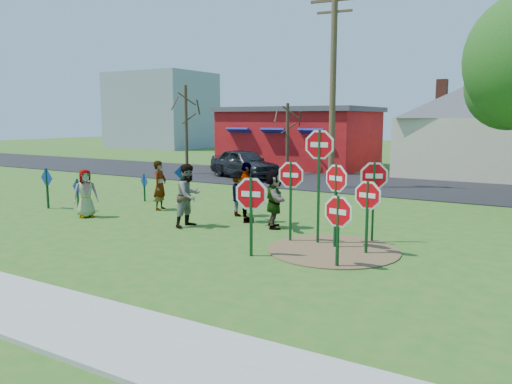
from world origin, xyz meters
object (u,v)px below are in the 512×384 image
at_px(stop_sign_b, 319,157).
at_px(stop_sign_d, 374,182).
at_px(stop_sign_a, 251,200).
at_px(utility_pole, 333,85).
at_px(person_a, 86,193).
at_px(suv, 244,163).
at_px(person_b, 160,185).
at_px(stop_sign_c, 336,187).

height_order(stop_sign_b, stop_sign_d, stop_sign_b).
relative_size(stop_sign_a, utility_pole, 0.22).
bearing_deg(stop_sign_b, person_a, 176.14).
height_order(suv, utility_pole, utility_pole).
distance_m(stop_sign_a, person_a, 7.14).
height_order(person_b, suv, person_b).
bearing_deg(person_a, utility_pole, 8.09).
xyz_separation_m(stop_sign_b, stop_sign_d, (1.15, 0.88, -0.66)).
bearing_deg(utility_pole, stop_sign_b, -69.64).
height_order(stop_sign_b, suv, stop_sign_b).
bearing_deg(stop_sign_a, stop_sign_b, 52.18).
distance_m(stop_sign_d, person_b, 7.93).
bearing_deg(utility_pole, person_b, -110.44).
distance_m(person_b, utility_pole, 9.58).
height_order(person_a, person_b, person_b).
bearing_deg(stop_sign_b, stop_sign_a, -123.78).
height_order(stop_sign_a, stop_sign_d, stop_sign_d).
xyz_separation_m(person_b, suv, (-2.33, 9.31, -0.05)).
distance_m(stop_sign_d, utility_pole, 10.63).
height_order(stop_sign_a, person_a, stop_sign_a).
height_order(stop_sign_c, person_a, stop_sign_c).
height_order(stop_sign_a, person_b, stop_sign_a).
distance_m(stop_sign_d, suv, 14.32).
bearing_deg(person_a, stop_sign_c, -56.69).
bearing_deg(stop_sign_a, person_a, 157.61).
relative_size(stop_sign_b, utility_pole, 0.34).
distance_m(person_a, suv, 11.61).
relative_size(stop_sign_a, suv, 0.44).
bearing_deg(person_a, stop_sign_b, -55.25).
height_order(stop_sign_c, suv, stop_sign_c).
relative_size(person_b, suv, 0.38).
bearing_deg(utility_pole, suv, 168.67).
bearing_deg(utility_pole, stop_sign_c, -67.30).
xyz_separation_m(suv, utility_pole, (5.39, -1.08, 3.88)).
bearing_deg(person_b, stop_sign_a, -133.99).
distance_m(stop_sign_b, person_b, 7.04).
bearing_deg(stop_sign_c, person_b, -174.10).
distance_m(suv, utility_pole, 6.73).
relative_size(stop_sign_c, person_a, 1.41).
bearing_deg(stop_sign_c, stop_sign_a, -110.22).
distance_m(stop_sign_c, person_a, 8.47).
bearing_deg(stop_sign_b, stop_sign_c, -26.07).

